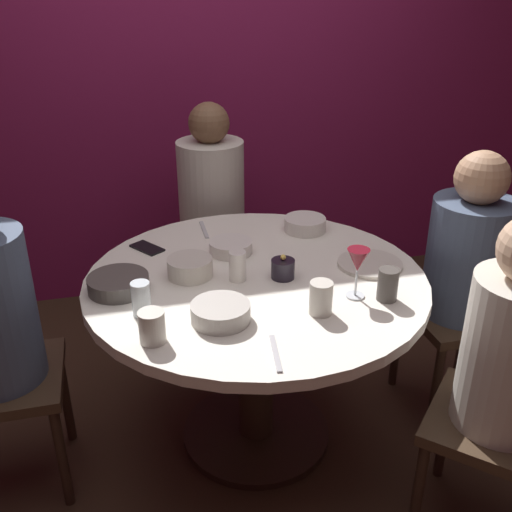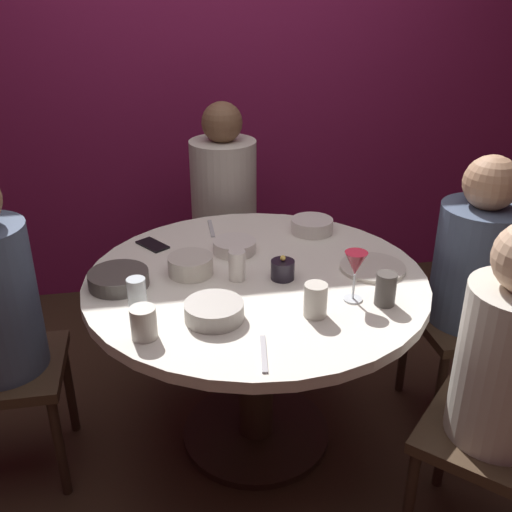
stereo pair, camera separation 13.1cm
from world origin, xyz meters
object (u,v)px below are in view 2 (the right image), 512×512
Objects in this scene: bowl_sauce_side at (312,226)px; bowl_rice_portion at (191,265)px; cup_far_edge at (237,265)px; bowl_serving_large at (214,311)px; seated_diner_back at (224,196)px; candle_holder at (283,269)px; bowl_salad_center at (235,246)px; seated_diner_front_right at (508,364)px; dining_table at (256,316)px; cell_phone at (153,245)px; dinner_plate at (373,267)px; seated_diner_right at (477,264)px; wine_glass at (355,266)px; cup_by_right_diner at (137,295)px; cup_center_front at (315,300)px; cup_near_candle at (386,289)px; bowl_small_white at (119,279)px; cup_by_left_diner at (144,323)px.

bowl_rice_portion is (-0.53, -0.29, 0.01)m from bowl_sauce_side.
bowl_serving_large is at bearing -113.95° from cup_far_edge.
candle_holder is at bearing 5.61° from seated_diner_back.
seated_diner_front_right is at bearing -51.49° from bowl_salad_center.
seated_diner_front_right is at bearing -41.39° from cup_far_edge.
dining_table is 8.82× the size of cell_phone.
dinner_plate is 1.37× the size of bowl_sauce_side.
bowl_sauce_side is (0.21, 0.39, -0.01)m from candle_holder.
seated_diner_right is at bearing 0.00° from dining_table.
wine_glass is (0.20, -0.19, 0.09)m from candle_holder.
cup_by_right_diner is 1.04× the size of cup_center_front.
cup_near_candle is (-0.24, 0.35, 0.08)m from seated_diner_front_right.
cup_center_front reaches higher than dinner_plate.
seated_diner_front_right is 10.45× the size of cup_center_front.
cup_by_left_diner reaches higher than bowl_small_white.
bowl_salad_center is 0.23m from cup_far_edge.
seated_diner_front_right is 1.07m from cup_by_left_diner.
bowl_small_white reaches higher than dinner_plate.
bowl_serving_large is 1.70× the size of cup_center_front.
cell_phone is (-0.36, 0.33, 0.17)m from dining_table.
cup_by_right_diner is (-0.02, 0.16, 0.01)m from cup_by_left_diner.
seated_diner_back is 1.03× the size of seated_diner_front_right.
cup_by_right_diner is (0.07, -0.18, 0.03)m from bowl_small_white.
seated_diner_right reaches higher than cup_far_edge.
wine_glass is at bearing -44.43° from candle_holder.
bowl_small_white is at bearing -156.79° from bowl_sauce_side.
bowl_rice_portion is at bearing 164.94° from dining_table.
dinner_plate is 0.87m from cell_phone.
dining_table is 7.55× the size of bowl_rice_portion.
dining_table is at bearing 158.82° from candle_holder.
cup_far_edge is (-0.36, 0.22, -0.07)m from wine_glass.
cup_far_edge reaches higher than bowl_salad_center.
bowl_serving_large is (-0.80, 0.36, 0.05)m from seated_diner_front_right.
bowl_sauce_side is 1.74× the size of cup_by_left_diner.
dining_table is 0.51m from cup_by_right_diner.
seated_diner_back is 6.82× the size of bowl_sauce_side.
seated_diner_right is 4.74× the size of dinner_plate.
seated_diner_back is 10.39× the size of cup_by_right_diner.
cup_by_left_diner reaches higher than bowl_serving_large.
seated_diner_front_right is (0.62, -0.62, 0.14)m from dining_table.
seated_diner_front_right reaches higher than seated_diner_right.
cup_by_right_diner is (-0.19, -0.23, 0.02)m from bowl_rice_portion.
bowl_salad_center is at bearing 101.87° from dining_table.
bowl_rice_portion is (0.26, 0.05, 0.01)m from bowl_small_white.
candle_holder is (-0.53, 0.59, 0.06)m from seated_diner_front_right.
bowl_serving_large is at bearing -107.54° from cell_phone.
seated_diner_back is 1.05× the size of seated_diner_right.
seated_diner_front_right is 6.58× the size of wine_glass.
seated_diner_front_right is 0.88m from bowl_serving_large.
bowl_small_white is 0.70m from cup_center_front.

